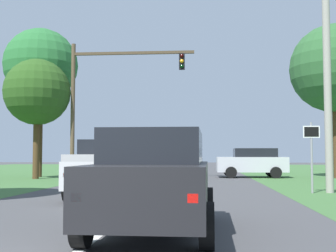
{
  "coord_description": "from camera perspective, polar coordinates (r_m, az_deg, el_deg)",
  "views": [
    {
      "loc": [
        1.84,
        -5.07,
        1.43
      ],
      "look_at": [
        0.12,
        16.64,
        2.8
      ],
      "focal_mm": 47.69,
      "sensor_mm": 36.0,
      "label": 1
    }
  ],
  "objects": [
    {
      "name": "red_suv_near",
      "position": [
        8.27,
        -1.59,
        -6.7
      ],
      "size": [
        2.17,
        4.67,
        1.85
      ],
      "color": "black",
      "rests_on": "ground_plane"
    },
    {
      "name": "extra_tree_1",
      "position": [
        27.03,
        -16.38,
        4.14
      ],
      "size": [
        3.84,
        3.84,
        6.94
      ],
      "color": "#4C351E",
      "rests_on": "ground_plane"
    },
    {
      "name": "traffic_light",
      "position": [
        26.05,
        -8.22,
        4.64
      ],
      "size": [
        7.15,
        0.4,
        7.84
      ],
      "color": "brown",
      "rests_on": "ground_plane"
    },
    {
      "name": "ground_plane",
      "position": [
        15.81,
        -2.19,
        -8.78
      ],
      "size": [
        120.0,
        120.0,
        0.0
      ],
      "primitive_type": "plane",
      "color": "#424244"
    },
    {
      "name": "oak_tree_right",
      "position": [
        28.73,
        20.5,
        6.91
      ],
      "size": [
        5.28,
        5.28,
        9.22
      ],
      "color": "#4C351E",
      "rests_on": "ground_plane"
    },
    {
      "name": "extra_tree_2",
      "position": [
        29.54,
        -15.94,
        7.43
      ],
      "size": [
        4.62,
        4.62,
        9.35
      ],
      "color": "#4C351E",
      "rests_on": "ground_plane"
    },
    {
      "name": "utility_pole_right",
      "position": [
        17.86,
        19.65,
        8.0
      ],
      "size": [
        0.28,
        0.28,
        9.91
      ],
      "primitive_type": "cylinder",
      "color": "#9E998E",
      "rests_on": "ground_plane"
    },
    {
      "name": "keep_moving_sign",
      "position": [
        17.15,
        17.88,
        -2.67
      ],
      "size": [
        0.6,
        0.09,
        2.59
      ],
      "color": "gray",
      "rests_on": "ground_plane"
    },
    {
      "name": "pickup_truck_lead",
      "position": [
        14.98,
        -7.05,
        -5.36
      ],
      "size": [
        2.44,
        5.53,
        1.88
      ],
      "color": "silver",
      "rests_on": "ground_plane"
    },
    {
      "name": "crossing_suv_far",
      "position": [
        27.72,
        10.71,
        -4.56
      ],
      "size": [
        4.23,
        2.08,
        1.77
      ],
      "color": "silver",
      "rests_on": "ground_plane"
    }
  ]
}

